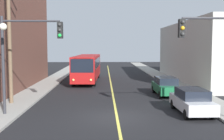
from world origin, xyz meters
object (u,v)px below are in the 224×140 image
object	(u,v)px
utility_pole_near	(9,24)
parked_car_silver	(192,101)
city_bus	(87,67)
traffic_signal_left_corner	(28,47)
parked_car_green	(166,86)
traffic_signal_right_corner	(217,47)
fire_hydrant	(202,95)

from	to	relation	value
utility_pole_near	parked_car_silver	bearing A→B (deg)	-13.77
city_bus	traffic_signal_left_corner	size ratio (longest dim) A/B	2.04
parked_car_green	parked_car_silver	bearing A→B (deg)	-88.55
parked_car_green	traffic_signal_left_corner	xyz separation A→B (m)	(-10.08, -6.98, 3.46)
parked_car_green	traffic_signal_right_corner	xyz separation A→B (m)	(0.74, -8.97, 3.46)
parked_car_green	fire_hydrant	xyz separation A→B (m)	(2.18, -2.99, -0.26)
traffic_signal_right_corner	utility_pole_near	bearing A→B (deg)	157.76
city_bus	parked_car_silver	world-z (taller)	city_bus
traffic_signal_right_corner	fire_hydrant	xyz separation A→B (m)	(1.44, 5.98, -3.72)
traffic_signal_left_corner	fire_hydrant	size ratio (longest dim) A/B	7.14
city_bus	traffic_signal_right_corner	xyz separation A→B (m)	(8.25, -19.02, 2.49)
traffic_signal_right_corner	fire_hydrant	size ratio (longest dim) A/B	7.14
utility_pole_near	traffic_signal_left_corner	world-z (taller)	utility_pole_near
city_bus	traffic_signal_left_corner	xyz separation A→B (m)	(-2.58, -17.04, 2.49)
fire_hydrant	parked_car_silver	bearing A→B (deg)	-118.55
parked_car_green	city_bus	bearing A→B (deg)	126.74
fire_hydrant	utility_pole_near	bearing A→B (deg)	-177.49
city_bus	fire_hydrant	size ratio (longest dim) A/B	14.55
utility_pole_near	traffic_signal_right_corner	size ratio (longest dim) A/B	1.76
parked_car_silver	traffic_signal_left_corner	xyz separation A→B (m)	(-10.25, -0.30, 3.46)
city_bus	parked_car_green	distance (m)	12.59
fire_hydrant	traffic_signal_left_corner	bearing A→B (deg)	-161.96
traffic_signal_left_corner	traffic_signal_right_corner	distance (m)	11.00
parked_car_silver	fire_hydrant	bearing A→B (deg)	61.45
city_bus	parked_car_green	xyz separation A→B (m)	(7.51, -10.06, -0.98)
city_bus	traffic_signal_right_corner	bearing A→B (deg)	-66.56
city_bus	traffic_signal_left_corner	world-z (taller)	traffic_signal_left_corner
city_bus	parked_car_green	world-z (taller)	city_bus
city_bus	utility_pole_near	world-z (taller)	utility_pole_near
utility_pole_near	traffic_signal_right_corner	world-z (taller)	utility_pole_near
city_bus	utility_pole_near	bearing A→B (deg)	-109.38
parked_car_silver	traffic_signal_left_corner	size ratio (longest dim) A/B	0.74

